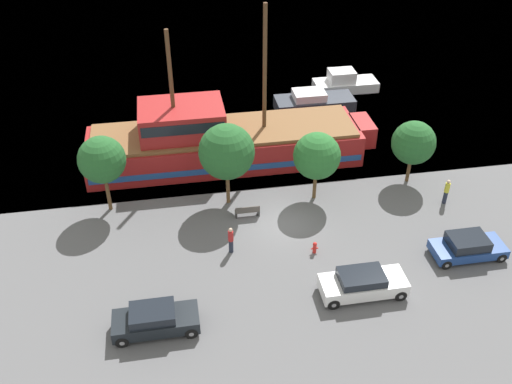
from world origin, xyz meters
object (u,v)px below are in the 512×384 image
object	(u,v)px
moored_boat_dockside	(344,83)
parked_car_curb_front	(468,247)
pedestrian_walking_far	(446,191)
parked_car_curb_mid	(155,320)
moored_boat_outer	(314,103)
fire_hydrant	(315,247)
pirate_ship	(219,141)
parked_car_curb_rear	(363,283)
bench_promenade_east	(247,211)
pedestrian_walking_near	(231,240)

from	to	relation	value
moored_boat_dockside	parked_car_curb_front	bearing A→B (deg)	-88.64
parked_car_curb_front	pedestrian_walking_far	world-z (taller)	pedestrian_walking_far
parked_car_curb_mid	parked_car_curb_front	bearing A→B (deg)	8.29
moored_boat_outer	fire_hydrant	world-z (taller)	moored_boat_outer
moored_boat_outer	pedestrian_walking_far	world-z (taller)	pedestrian_walking_far
pirate_ship	parked_car_curb_rear	size ratio (longest dim) A/B	4.48
moored_boat_outer	parked_car_curb_front	size ratio (longest dim) A/B	1.57
parked_car_curb_front	bench_promenade_east	world-z (taller)	parked_car_curb_front
pirate_ship	moored_boat_dockside	distance (m)	16.03
fire_hydrant	pedestrian_walking_far	xyz separation A→B (m)	(9.70, 3.36, 0.51)
moored_boat_dockside	parked_car_curb_rear	distance (m)	25.58
moored_boat_dockside	parked_car_curb_rear	size ratio (longest dim) A/B	1.22
pirate_ship	bench_promenade_east	world-z (taller)	pirate_ship
fire_hydrant	pedestrian_walking_near	size ratio (longest dim) A/B	0.43
pirate_ship	pedestrian_walking_near	world-z (taller)	pirate_ship
parked_car_curb_mid	bench_promenade_east	distance (m)	10.37
parked_car_curb_front	pedestrian_walking_far	xyz separation A→B (m)	(0.99, 5.11, 0.24)
moored_boat_dockside	pirate_ship	bearing A→B (deg)	-141.16
pirate_ship	pedestrian_walking_far	world-z (taller)	pirate_ship
parked_car_curb_mid	parked_car_curb_rear	size ratio (longest dim) A/B	0.93
fire_hydrant	parked_car_curb_front	bearing A→B (deg)	-11.36
moored_boat_dockside	parked_car_curb_mid	world-z (taller)	moored_boat_dockside
parked_car_curb_mid	pedestrian_walking_near	distance (m)	6.96
parked_car_curb_rear	bench_promenade_east	bearing A→B (deg)	123.14
pedestrian_walking_near	pedestrian_walking_far	world-z (taller)	pedestrian_walking_far
moored_boat_outer	pedestrian_walking_near	distance (m)	19.24
fire_hydrant	pedestrian_walking_near	world-z (taller)	pedestrian_walking_near
moored_boat_outer	parked_car_curb_mid	size ratio (longest dim) A/B	1.53
parked_car_curb_front	fire_hydrant	distance (m)	8.88
parked_car_curb_mid	pedestrian_walking_far	world-z (taller)	pedestrian_walking_far
moored_boat_dockside	moored_boat_outer	distance (m)	5.00
fire_hydrant	bench_promenade_east	bearing A→B (deg)	129.62
bench_promenade_east	pedestrian_walking_far	size ratio (longest dim) A/B	0.87
fire_hydrant	parked_car_curb_mid	bearing A→B (deg)	-154.96
parked_car_curb_mid	fire_hydrant	distance (m)	10.36
bench_promenade_east	pedestrian_walking_near	world-z (taller)	pedestrian_walking_near
parked_car_curb_mid	fire_hydrant	bearing A→B (deg)	25.04
moored_boat_dockside	bench_promenade_east	bearing A→B (deg)	-124.13
moored_boat_outer	parked_car_curb_rear	size ratio (longest dim) A/B	1.43
pirate_ship	parked_car_curb_front	size ratio (longest dim) A/B	4.91
moored_boat_outer	pedestrian_walking_near	size ratio (longest dim) A/B	3.72
pirate_ship	fire_hydrant	size ratio (longest dim) A/B	27.18
pedestrian_walking_near	pedestrian_walking_far	size ratio (longest dim) A/B	0.98
parked_car_curb_mid	pedestrian_walking_far	bearing A→B (deg)	22.08
moored_boat_outer	pedestrian_walking_near	world-z (taller)	pedestrian_walking_near
pirate_ship	pedestrian_walking_near	xyz separation A→B (m)	(-0.54, -10.15, -0.77)
parked_car_curb_front	pedestrian_walking_far	size ratio (longest dim) A/B	2.34
pedestrian_walking_near	pirate_ship	bearing A→B (deg)	86.95
moored_boat_outer	pedestrian_walking_far	size ratio (longest dim) A/B	3.66
bench_promenade_east	pedestrian_walking_near	distance (m)	3.54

